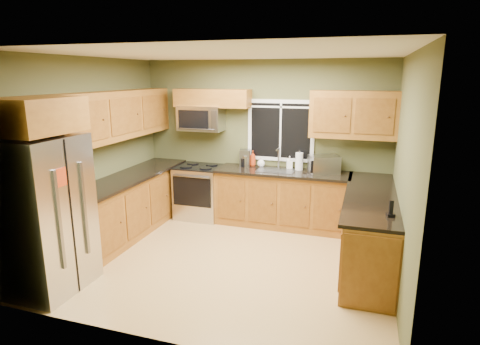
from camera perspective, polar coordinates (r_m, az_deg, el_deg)
The scene contains 29 objects.
floor at distance 5.58m, azimuth -1.62°, elevation -12.35°, with size 4.20×4.20×0.00m, color tan.
ceiling at distance 5.02m, azimuth -1.84°, elevation 16.57°, with size 4.20×4.20×0.00m, color white.
back_wall at distance 6.82m, azimuth 3.32°, elevation 4.41°, with size 4.20×4.20×0.00m, color #4E502C.
front_wall at distance 3.54m, azimuth -11.47°, elevation -4.65°, with size 4.20×4.20×0.00m, color #4E502C.
left_wall at distance 6.14m, azimuth -20.55°, elevation 2.52°, with size 3.60×3.60×0.00m, color #4E502C.
right_wall at distance 4.87m, azimuth 22.28°, elevation -0.38°, with size 3.60×3.60×0.00m, color #4E502C.
window at distance 6.71m, azimuth 5.80°, elevation 5.96°, with size 1.12×0.03×1.02m.
base_cabinets_left at distance 6.56m, azimuth -15.28°, elevation -4.53°, with size 0.60×2.65×0.90m, color brown.
countertop_left at distance 6.42m, azimuth -15.35°, elevation -0.57°, with size 0.65×2.65×0.04m, color black.
base_cabinets_back at distance 6.66m, azimuth 6.03°, elevation -3.85°, with size 2.17×0.60×0.90m, color brown.
countertop_back at distance 6.51m, azimuth 6.09°, elevation 0.04°, with size 2.17×0.65×0.04m, color black.
base_cabinets_peninsula at distance 5.63m, azimuth 18.00°, elevation -7.78°, with size 0.60×2.52×0.90m.
countertop_peninsula at distance 5.49m, azimuth 18.10°, elevation -3.16°, with size 0.65×2.50×0.04m, color black.
upper_cabinets_left at distance 6.35m, azimuth -17.11°, elevation 7.79°, with size 0.33×2.65×0.72m, color brown.
upper_cabinets_back_left at distance 6.85m, azimuth -3.97°, elevation 10.50°, with size 1.30×0.33×0.30m, color brown.
upper_cabinets_back_right at distance 6.39m, azimuth 15.81°, elevation 7.90°, with size 1.30×0.33×0.72m, color brown.
upper_cabinet_over_fridge at distance 4.85m, azimuth -27.30°, elevation 7.24°, with size 0.72×0.90×0.38m, color brown.
refrigerator at distance 5.07m, azimuth -25.90°, elevation -5.50°, with size 0.74×0.90×1.80m.
range at distance 7.05m, azimuth -5.76°, elevation -2.68°, with size 0.76×0.69×0.94m.
microwave at distance 6.93m, azimuth -5.56°, elevation 7.68°, with size 0.76×0.41×0.42m.
sink at distance 6.54m, azimuth 5.14°, elevation 0.42°, with size 0.60×0.42×0.36m.
toaster_oven at distance 6.45m, azimuth 11.84°, elevation 1.15°, with size 0.54×0.50×0.28m.
coffee_maker at distance 6.80m, azimuth 0.69°, elevation 2.00°, with size 0.21×0.25×0.28m.
kettle at distance 6.75m, azimuth 0.84°, elevation 1.74°, with size 0.16×0.16×0.24m.
paper_towel_roll at distance 6.58m, azimuth 8.41°, elevation 1.58°, with size 0.13×0.13×0.32m.
soap_bottle_a at distance 6.81m, azimuth 1.83°, elevation 2.03°, with size 0.10×0.10×0.26m, color #C03812.
soap_bottle_b at distance 6.68m, azimuth 7.05°, elevation 1.45°, with size 0.09×0.09×0.20m, color white.
soap_bottle_c at distance 6.77m, azimuth 3.02°, elevation 1.52°, with size 0.13×0.13×0.17m, color white.
cordless_phone at distance 4.70m, azimuth 20.66°, elevation -5.23°, with size 0.10×0.10×0.18m.
Camera 1 is at (1.67, -4.72, 2.45)m, focal length 30.00 mm.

